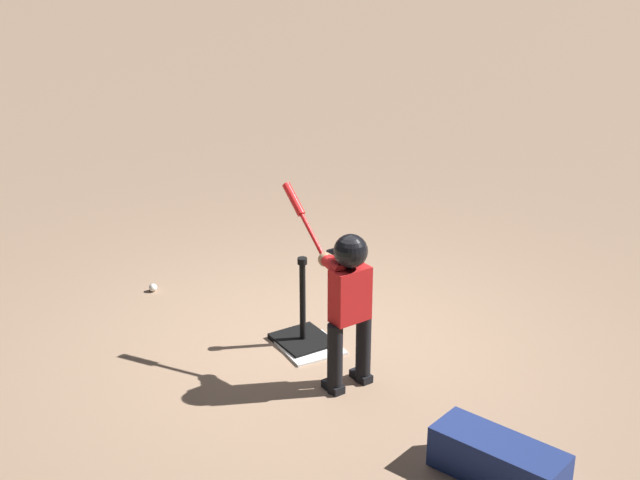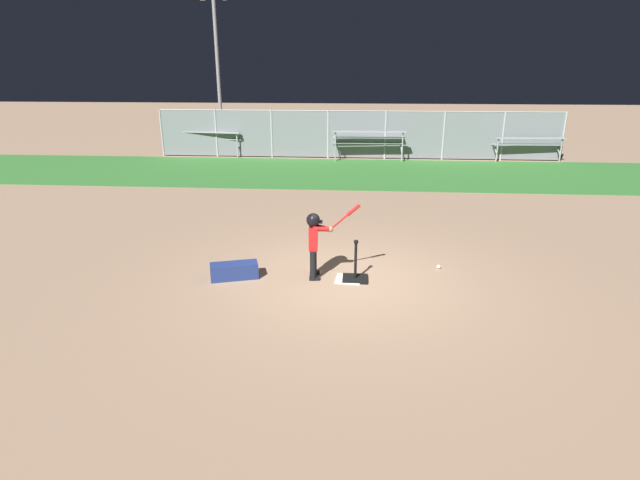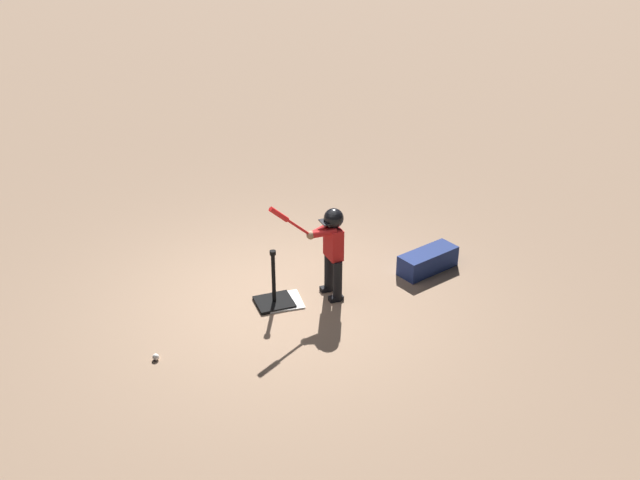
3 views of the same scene
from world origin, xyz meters
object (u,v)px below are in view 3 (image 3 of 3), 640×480
at_px(batting_tee, 274,297).
at_px(batter_child, 331,242).
at_px(baseball, 156,357).
at_px(equipment_bag, 428,261).

xyz_separation_m(batting_tee, batter_child, (-0.72, 0.06, 0.67)).
bearing_deg(baseball, batter_child, -165.84).
height_order(batting_tee, equipment_bag, batting_tee).
xyz_separation_m(baseball, equipment_bag, (-3.73, -0.73, 0.10)).
distance_m(batting_tee, batter_child, 0.98).
height_order(batter_child, equipment_bag, batter_child).
relative_size(baseball, equipment_bag, 0.09).
distance_m(baseball, equipment_bag, 3.80).
relative_size(batter_child, baseball, 18.57).
xyz_separation_m(batter_child, baseball, (2.28, 0.58, -0.73)).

